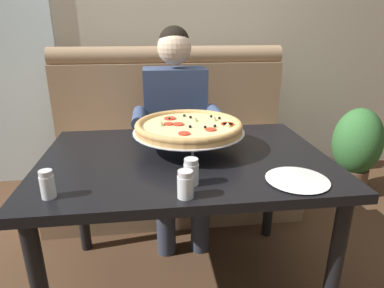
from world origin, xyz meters
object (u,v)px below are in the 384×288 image
(shaker_pepper_flakes, at_px, (48,186))
(shaker_oregano, at_px, (191,174))
(booth_bench, at_px, (172,151))
(dining_table, at_px, (185,173))
(pizza, at_px, (189,127))
(potted_plant, at_px, (356,148))
(diner_main, at_px, (177,120))
(shaker_parmesan, at_px, (185,186))
(plate_near_left, at_px, (297,178))
(patio_chair, at_px, (18,105))

(shaker_pepper_flakes, relative_size, shaker_oregano, 0.99)
(booth_bench, distance_m, dining_table, 0.94)
(pizza, bearing_deg, potted_plant, 28.01)
(shaker_oregano, distance_m, potted_plant, 1.82)
(diner_main, distance_m, potted_plant, 1.44)
(shaker_pepper_flakes, distance_m, shaker_parmesan, 0.46)
(potted_plant, bearing_deg, plate_near_left, -132.18)
(dining_table, relative_size, potted_plant, 1.81)
(plate_near_left, height_order, patio_chair, patio_chair)
(booth_bench, relative_size, pizza, 3.35)
(dining_table, height_order, shaker_parmesan, shaker_parmesan)
(dining_table, height_order, shaker_pepper_flakes, shaker_pepper_flakes)
(potted_plant, bearing_deg, booth_bench, 176.28)
(diner_main, xyz_separation_m, pizza, (0.01, -0.56, 0.12))
(pizza, distance_m, shaker_pepper_flakes, 0.66)
(plate_near_left, xyz_separation_m, potted_plant, (1.01, 1.12, -0.34))
(diner_main, relative_size, pizza, 2.47)
(dining_table, xyz_separation_m, patio_chair, (-1.46, 2.04, -0.11))
(booth_bench, xyz_separation_m, pizza, (0.03, -0.82, 0.43))
(pizza, distance_m, potted_plant, 1.62)
(patio_chair, bearing_deg, plate_near_left, -51.52)
(shaker_pepper_flakes, bearing_deg, pizza, 37.17)
(dining_table, relative_size, shaker_pepper_flakes, 12.73)
(pizza, relative_size, shaker_oregano, 5.14)
(shaker_pepper_flakes, distance_m, patio_chair, 2.55)
(booth_bench, distance_m, pizza, 0.93)
(booth_bench, bearing_deg, shaker_oregano, -90.27)
(shaker_oregano, height_order, patio_chair, patio_chair)
(shaker_oregano, bearing_deg, plate_near_left, -3.47)
(shaker_oregano, bearing_deg, diner_main, 88.68)
(diner_main, xyz_separation_m, shaker_oregano, (-0.02, -0.92, 0.06))
(pizza, distance_m, patio_chair, 2.48)
(shaker_parmesan, relative_size, potted_plant, 0.14)
(shaker_parmesan, height_order, patio_chair, patio_chair)
(shaker_pepper_flakes, height_order, potted_plant, shaker_pepper_flakes)
(shaker_oregano, distance_m, plate_near_left, 0.40)
(dining_table, height_order, potted_plant, dining_table)
(shaker_parmesan, bearing_deg, plate_near_left, 9.19)
(diner_main, height_order, potted_plant, diner_main)
(booth_bench, xyz_separation_m, shaker_oregano, (-0.01, -1.18, 0.37))
(booth_bench, relative_size, dining_table, 1.36)
(diner_main, distance_m, shaker_oregano, 0.92)
(dining_table, relative_size, shaker_oregano, 12.65)
(diner_main, height_order, shaker_parmesan, diner_main)
(booth_bench, distance_m, diner_main, 0.41)
(shaker_pepper_flakes, xyz_separation_m, shaker_oregano, (0.49, 0.04, 0.00))
(booth_bench, height_order, diner_main, diner_main)
(dining_table, xyz_separation_m, potted_plant, (1.41, 0.81, -0.25))
(dining_table, height_order, pizza, pizza)
(pizza, bearing_deg, plate_near_left, -46.52)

